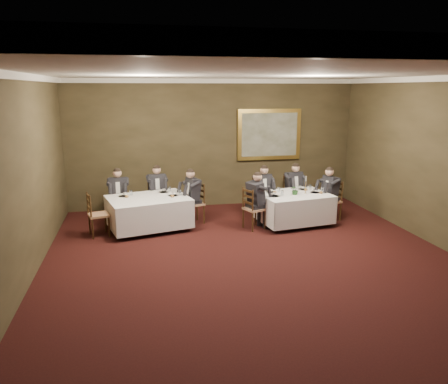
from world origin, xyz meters
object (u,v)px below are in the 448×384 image
object	(u,v)px
centerpiece	(295,189)
painting	(269,135)
chair_main_backright	(293,203)
chair_main_endleft	(254,217)
table_second	(148,210)
chair_sec_endright	(194,212)
diner_main_endright	(330,200)
chair_sec_backleft	(120,210)
chair_main_backleft	(262,206)
candlestick	(306,187)
table_main	(294,206)
diner_sec_backright	(157,197)
diner_sec_endright	(194,203)
diner_main_backleft	(262,197)
diner_main_backright	(293,195)
diner_sec_backleft	(119,201)
chair_sec_endleft	(99,224)
chair_main_endright	(330,209)
chair_sec_backright	(157,206)
diner_main_endleft	(254,208)

from	to	relation	value
centerpiece	painting	bearing A→B (deg)	90.01
chair_main_backright	chair_main_endleft	world-z (taller)	same
table_second	chair_sec_endright	xyz separation A→B (m)	(1.12, 0.27, -0.17)
diner_main_endright	chair_sec_backleft	bearing A→B (deg)	66.20
chair_main_backleft	candlestick	size ratio (longest dim) A/B	2.27
diner_main_endright	table_second	bearing A→B (deg)	74.57
table_main	candlestick	world-z (taller)	candlestick
diner_sec_backright	diner_sec_endright	world-z (taller)	same
chair_sec_backleft	diner_sec_endright	bearing A→B (deg)	164.61
diner_sec_endright	candlestick	world-z (taller)	diner_sec_endright
chair_main_endleft	candlestick	distance (m)	1.49
diner_main_backleft	diner_main_backright	bearing A→B (deg)	-179.04
chair_main_backleft	diner_sec_backleft	world-z (taller)	diner_sec_backleft
diner_sec_backleft	diner_main_backright	bearing A→B (deg)	178.23
chair_sec_backleft	painting	size ratio (longest dim) A/B	0.55
diner_main_backright	chair_sec_endright	bearing A→B (deg)	-3.14
table_main	diner_main_backleft	size ratio (longest dim) A/B	1.37
chair_sec_endleft	chair_main_backright	bearing A→B (deg)	85.20
diner_main_backleft	chair_main_backright	world-z (taller)	diner_main_backleft
diner_main_backright	chair_main_endleft	distance (m)	1.74
chair_main_endright	chair_sec_endright	xyz separation A→B (m)	(-3.40, 0.44, 0.00)
diner_sec_backright	chair_sec_backright	bearing A→B (deg)	-90.00
chair_sec_endleft	candlestick	size ratio (longest dim) A/B	2.27
chair_sec_endright	diner_sec_endright	size ratio (longest dim) A/B	0.74
chair_main_backleft	diner_sec_backright	xyz separation A→B (m)	(-2.65, 0.55, 0.23)
chair_sec_backright	centerpiece	distance (m)	3.58
chair_main_backright	diner_main_backright	bearing A→B (deg)	90.00
candlestick	chair_sec_endleft	bearing A→B (deg)	179.45
chair_main_backleft	chair_sec_endleft	size ratio (longest dim) A/B	1.00
chair_main_backright	chair_main_endright	distance (m)	1.05
chair_main_backleft	diner_sec_endright	size ratio (longest dim) A/B	0.74
diner_main_endleft	painting	bearing A→B (deg)	134.43
diner_main_endleft	diner_main_endright	bearing A→B (deg)	77.33
chair_sec_endleft	painting	world-z (taller)	painting
diner_sec_endright	painting	size ratio (longest dim) A/B	0.74
table_main	chair_main_backright	xyz separation A→B (m)	(0.32, 0.91, -0.17)
diner_main_backleft	painting	bearing A→B (deg)	-120.30
painting	table_main	bearing A→B (deg)	-90.00
chair_sec_backright	diner_main_backleft	bearing A→B (deg)	161.49
diner_sec_backleft	chair_main_backright	bearing A→B (deg)	178.38
diner_main_endright	diner_sec_endright	xyz separation A→B (m)	(-3.40, 0.44, 0.00)
table_second	diner_main_backleft	distance (m)	2.95
diner_main_backleft	candlestick	world-z (taller)	diner_main_backleft
diner_main_backright	candlestick	world-z (taller)	diner_main_backright
table_main	chair_sec_backright	distance (m)	3.50
chair_sec_backleft	diner_main_endright	bearing A→B (deg)	170.34
table_second	diner_main_backleft	bearing A→B (deg)	8.79
diner_sec_backright	candlestick	world-z (taller)	diner_sec_backright
chair_sec_backleft	chair_sec_endleft	world-z (taller)	same
chair_main_endleft	diner_main_endright	bearing A→B (deg)	77.40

